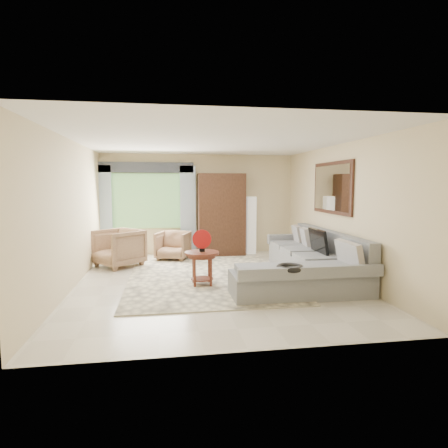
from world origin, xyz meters
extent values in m
plane|color=silver|center=(0.00, 0.00, 0.00)|extent=(6.00, 6.00, 0.00)
cube|color=#F3E8C0|center=(-0.09, 0.32, 0.01)|extent=(3.03, 4.02, 0.02)
cube|color=gray|center=(2.00, 0.50, 0.20)|extent=(0.90, 2.40, 0.40)
cube|color=gray|center=(1.30, -1.10, 0.20)|extent=(2.30, 0.80, 0.40)
cube|color=gray|center=(2.35, 0.10, 0.65)|extent=(0.20, 3.20, 0.50)
cube|color=gray|center=(2.00, 1.78, 0.51)|extent=(0.90, 0.16, 0.22)
cube|color=gray|center=(1.30, -1.55, 0.49)|extent=(2.30, 0.10, 0.18)
cube|color=black|center=(2.05, -0.01, 0.72)|extent=(0.14, 0.74, 0.48)
torus|color=black|center=(1.00, -1.42, 0.55)|extent=(0.43, 0.43, 0.09)
cylinder|color=#481A13|center=(-0.24, -0.23, 0.60)|extent=(0.62, 0.62, 0.04)
cylinder|color=#481A13|center=(-0.24, -0.23, 0.28)|extent=(0.41, 0.41, 0.56)
cylinder|color=#A21010|center=(-0.24, -0.23, 0.85)|extent=(0.34, 0.09, 0.34)
imported|color=#9F7C56|center=(-1.93, 1.64, 0.42)|extent=(1.28, 1.28, 0.84)
imported|color=#986E53|center=(-0.70, 2.24, 0.34)|extent=(0.94, 0.95, 0.69)
imported|color=#999999|center=(-2.08, 2.67, 0.27)|extent=(0.57, 0.53, 0.54)
cube|color=black|center=(0.55, 2.72, 1.05)|extent=(1.20, 0.55, 2.10)
cube|color=silver|center=(1.35, 2.78, 0.75)|extent=(0.24, 0.24, 1.50)
cube|color=#669E59|center=(-1.35, 2.97, 1.40)|extent=(1.80, 0.04, 1.40)
cube|color=#9EB7CC|center=(-2.40, 2.88, 1.15)|extent=(0.40, 0.08, 2.30)
cube|color=#9EB7CC|center=(-0.30, 2.88, 1.15)|extent=(0.40, 0.08, 2.30)
cube|color=#1E232D|center=(-1.35, 2.90, 2.25)|extent=(2.40, 0.12, 0.26)
cube|color=black|center=(2.47, 0.35, 1.75)|extent=(0.04, 1.70, 1.05)
cube|color=white|center=(2.45, 0.35, 1.75)|extent=(0.02, 1.54, 0.90)
camera|label=1|loc=(-0.88, -6.82, 1.81)|focal=30.00mm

